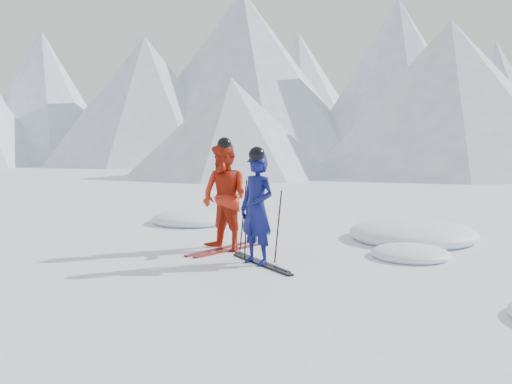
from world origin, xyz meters
The scene contains 12 objects.
ground centered at (0.00, 0.00, 0.00)m, with size 160.00×160.00×0.00m, color white.
skier_blue centered at (-1.36, -0.06, 0.89)m, with size 0.65×0.42×1.77m, color #0D1252.
skier_red centered at (-2.42, 0.58, 0.96)m, with size 0.94×0.73×1.93m, color #B8240E.
pole_blue_left centered at (-1.66, 0.09, 0.59)m, with size 0.02×0.02×1.18m, color black.
pole_blue_right centered at (-1.11, 0.19, 0.59)m, with size 0.02×0.02×1.18m, color black.
pole_red_left centered at (-2.72, 0.83, 0.64)m, with size 0.02×0.02×1.29m, color black.
pole_red_right centered at (-2.12, 0.73, 0.64)m, with size 0.02×0.02×1.29m, color black.
ski_worn_left centered at (-2.54, 0.58, 0.01)m, with size 0.09×1.70×0.03m, color black.
ski_worn_right centered at (-2.30, 0.58, 0.01)m, with size 0.09×1.70×0.03m, color black.
ski_loose_a centered at (-1.36, 0.06, 0.01)m, with size 0.09×1.70×0.03m, color black.
ski_loose_b centered at (-1.26, -0.09, 0.01)m, with size 0.09×1.70×0.03m, color black.
snow_lumps centered at (-0.94, 2.78, 0.00)m, with size 9.68×5.98×0.55m.
Camera 1 is at (3.08, -7.37, 1.97)m, focal length 38.00 mm.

